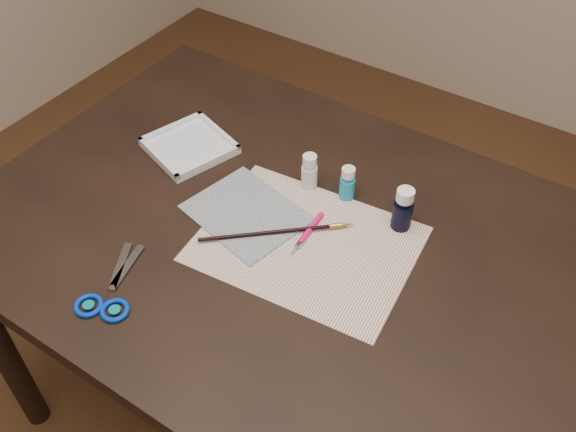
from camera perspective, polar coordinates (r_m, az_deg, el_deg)
The scene contains 11 objects.
ground at distance 1.92m, azimuth 0.00°, elevation -17.38°, with size 3.50×3.50×0.02m, color #422614.
table at distance 1.58m, azimuth 0.00°, elevation -10.92°, with size 1.30×0.90×0.75m, color black.
paper at distance 1.27m, azimuth 1.65°, elevation -2.47°, with size 0.42×0.32×0.00m, color white.
canvas at distance 1.33m, azimuth -3.74°, elevation 0.27°, with size 0.23×0.18×0.00m, color #112031.
paint_bottle_white at distance 1.36m, azimuth 1.92°, elevation 3.98°, with size 0.03×0.03×0.08m, color silver.
paint_bottle_cyan at distance 1.35m, azimuth 5.31°, elevation 2.93°, with size 0.03×0.03×0.08m, color #1787B8.
paint_bottle_navy at distance 1.29m, azimuth 10.19°, elevation 0.62°, with size 0.04×0.04×0.10m, color black.
paintbrush at distance 1.28m, azimuth -0.95°, elevation -1.40°, with size 0.32×0.01×0.01m, color black, non-canonical shape.
craft_knife at distance 1.28m, azimuth 1.59°, elevation -1.68°, with size 0.14×0.01×0.01m, color #FF0F6B, non-canonical shape.
scissors at distance 1.25m, azimuth -15.39°, elevation -5.49°, with size 0.21×0.11×0.01m, color silver, non-canonical shape.
palette_tray at distance 1.50m, azimuth -8.76°, elevation 6.21°, with size 0.17×0.17×0.02m, color white.
Camera 1 is at (0.49, -0.74, 1.69)m, focal length 40.00 mm.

